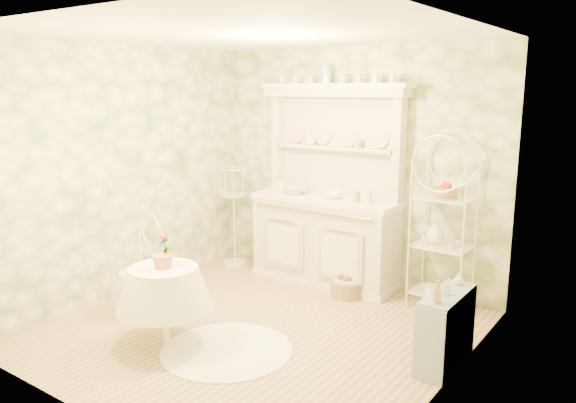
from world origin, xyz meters
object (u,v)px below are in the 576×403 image
Objects in this scene: side_shelf at (445,331)px; cafe_chair at (140,279)px; floor_basket at (347,286)px; kitchen_dresser at (326,185)px; round_table at (165,306)px; birdcage_stand at (234,210)px; bakers_rack at (443,217)px.

cafe_chair is at bearing -166.48° from side_shelf.
cafe_chair is 2.03× the size of floor_basket.
side_shelf is 2.94m from cafe_chair.
kitchen_dresser reaches higher than round_table.
kitchen_dresser is 1.59× the size of birdcage_stand.
bakers_rack is 1.33× the size of birdcage_stand.
kitchen_dresser is 1.40m from bakers_rack.
cafe_chair is (-0.95, -1.94, -0.77)m from kitchen_dresser.
floor_basket is at bearing 59.34° from cafe_chair.
kitchen_dresser is at bearing 5.14° from birdcage_stand.
birdcage_stand is at bearing -173.81° from bakers_rack.
bakers_rack reaches higher than floor_basket.
round_table is (-1.65, -2.26, -0.60)m from bakers_rack.
round_table is at bearing -64.15° from birdcage_stand.
side_shelf is at bearing -64.23° from bakers_rack.
birdcage_stand is 1.86m from floor_basket.
cafe_chair reaches higher than round_table.
side_shelf is at bearing -31.62° from floor_basket.
bakers_rack is 1.44m from side_shelf.
bakers_rack is 2.69m from birdcage_stand.
bakers_rack is at bearing 1.02° from kitchen_dresser.
floor_basket is at bearing 69.57° from round_table.
round_table is 0.50× the size of birdcage_stand.
bakers_rack is at bearing 50.08° from cafe_chair.
bakers_rack is 2.67× the size of round_table.
birdcage_stand is at bearing -174.86° from kitchen_dresser.
side_shelf is (0.49, -1.18, -0.66)m from bakers_rack.
floor_basket is (1.75, -0.17, -0.60)m from birdcage_stand.
kitchen_dresser reaches higher than birdcage_stand.
round_table is at bearing -96.59° from kitchen_dresser.
side_shelf is 3.36m from birdcage_stand.
cafe_chair is at bearing -130.77° from floor_basket.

